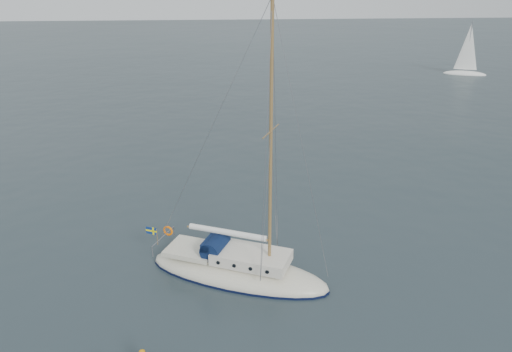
{
  "coord_description": "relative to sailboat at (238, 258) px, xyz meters",
  "views": [
    {
      "loc": [
        -4.11,
        -23.57,
        13.65
      ],
      "look_at": [
        -2.0,
        0.0,
        4.11
      ],
      "focal_mm": 35.0,
      "sensor_mm": 36.0,
      "label": 1
    }
  ],
  "objects": [
    {
      "name": "ground",
      "position": [
        3.14,
        2.77,
        -1.03
      ],
      "size": [
        300.0,
        300.0,
        0.0
      ],
      "primitive_type": "plane",
      "color": "black",
      "rests_on": "ground"
    },
    {
      "name": "sailboat",
      "position": [
        0.0,
        0.0,
        0.0
      ],
      "size": [
        9.52,
        2.85,
        13.56
      ],
      "rotation": [
        0.0,
        0.0,
        -0.42
      ],
      "color": "silver",
      "rests_on": "ground"
    },
    {
      "name": "dinghy",
      "position": [
        -1.79,
        2.8,
        -0.87
      ],
      "size": [
        2.54,
        1.15,
        0.36
      ],
      "rotation": [
        0.0,
        0.0,
        -0.4
      ],
      "color": "#54545A",
      "rests_on": "ground"
    },
    {
      "name": "distant_yacht_b",
      "position": [
        36.41,
        50.35,
        2.39
      ],
      "size": [
        6.04,
        3.22,
        8.0
      ],
      "rotation": [
        0.0,
        0.0,
        -0.4
      ],
      "color": "white",
      "rests_on": "ground"
    }
  ]
}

